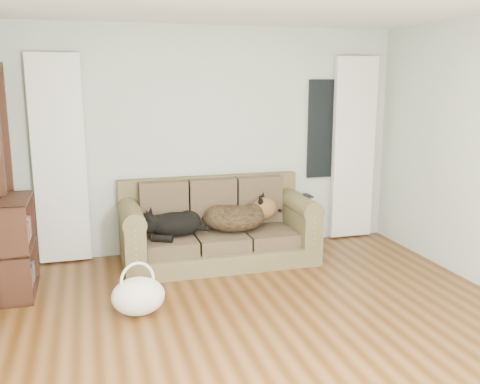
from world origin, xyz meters
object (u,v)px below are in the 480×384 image
object	(u,v)px
dog_black_lab	(172,224)
bookshelf	(17,242)
tote_bag	(138,297)
sofa	(218,222)
dog_shepherd	(238,218)

from	to	relation	value
dog_black_lab	bookshelf	distance (m)	1.55
tote_bag	bookshelf	size ratio (longest dim) A/B	0.50
sofa	tote_bag	world-z (taller)	sofa
sofa	dog_shepherd	bearing A→B (deg)	-2.98
sofa	tote_bag	xyz separation A→B (m)	(-1.00, -1.16, -0.29)
sofa	bookshelf	size ratio (longest dim) A/B	2.28
dog_shepherd	bookshelf	distance (m)	2.28
tote_bag	bookshelf	bearing A→B (deg)	142.10
dog_black_lab	dog_shepherd	bearing A→B (deg)	3.38
dog_black_lab	tote_bag	bearing A→B (deg)	-110.67
sofa	bookshelf	distance (m)	2.06
tote_bag	dog_shepherd	bearing A→B (deg)	43.24
dog_black_lab	tote_bag	size ratio (longest dim) A/B	1.31
dog_shepherd	bookshelf	world-z (taller)	bookshelf
dog_black_lab	tote_bag	world-z (taller)	dog_black_lab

